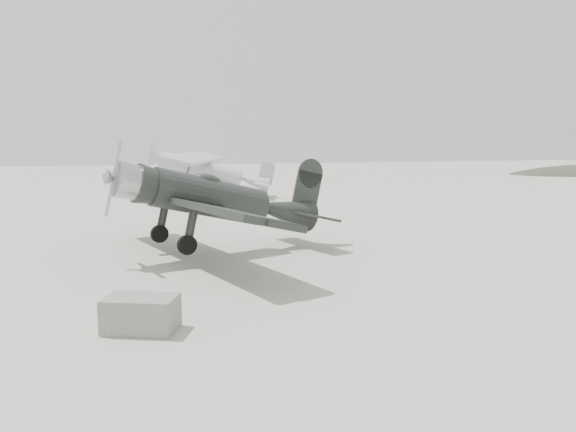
{
  "coord_description": "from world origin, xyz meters",
  "views": [
    {
      "loc": [
        -6.67,
        -15.7,
        4.07
      ],
      "look_at": [
        -1.49,
        2.52,
        1.5
      ],
      "focal_mm": 35.0,
      "sensor_mm": 36.0,
      "label": 1
    }
  ],
  "objects": [
    {
      "name": "ground",
      "position": [
        0.0,
        0.0,
        0.0
      ],
      "size": [
        160.0,
        160.0,
        0.0
      ],
      "primitive_type": "plane",
      "color": "gray",
      "rests_on": "ground"
    },
    {
      "name": "equipment_block",
      "position": [
        -6.53,
        -3.67,
        0.38
      ],
      "size": [
        1.75,
        1.44,
        0.75
      ],
      "primitive_type": "cube",
      "rotation": [
        0.0,
        0.0,
        -0.38
      ],
      "color": "#63625C",
      "rests_on": "ground"
    },
    {
      "name": "highwing_monoplane",
      "position": [
        -1.42,
        24.11,
        2.23
      ],
      "size": [
        8.98,
        12.46,
        3.56
      ],
      "rotation": [
        0.0,
        0.23,
        -0.32
      ],
      "color": "gray",
      "rests_on": "ground"
    },
    {
      "name": "lowwing_monoplane",
      "position": [
        -3.63,
        3.94,
        1.96
      ],
      "size": [
        8.33,
        11.45,
        3.7
      ],
      "rotation": [
        0.0,
        0.24,
        0.29
      ],
      "color": "black",
      "rests_on": "ground"
    }
  ]
}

